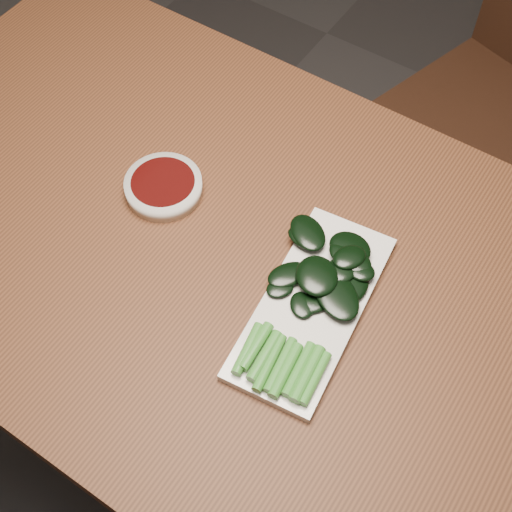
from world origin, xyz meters
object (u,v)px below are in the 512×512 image
object	(u,v)px
serving_plate	(312,306)
sauce_bowl	(164,186)
table	(237,276)
gai_lan	(316,296)

from	to	relation	value
serving_plate	sauce_bowl	bearing A→B (deg)	170.63
table	sauce_bowl	bearing A→B (deg)	169.05
table	serving_plate	bearing A→B (deg)	-7.60
sauce_bowl	serving_plate	distance (m)	0.32
sauce_bowl	gai_lan	bearing A→B (deg)	-7.88
table	gai_lan	bearing A→B (deg)	-4.45
serving_plate	gai_lan	world-z (taller)	gai_lan
sauce_bowl	serving_plate	xyz separation A→B (m)	(0.31, -0.05, -0.01)
table	gai_lan	xyz separation A→B (m)	(0.15, -0.01, 0.10)
gai_lan	serving_plate	bearing A→B (deg)	-90.45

